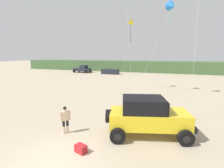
# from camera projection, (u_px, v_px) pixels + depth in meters

# --- Properties ---
(ground_plane) EXTENTS (220.00, 220.00, 0.00)m
(ground_plane) POSITION_uv_depth(u_px,v_px,m) (54.00, 163.00, 7.18)
(ground_plane) COLOR tan
(dune_ridge) EXTENTS (90.00, 8.12, 2.90)m
(dune_ridge) POSITION_uv_depth(u_px,v_px,m) (173.00, 67.00, 44.36)
(dune_ridge) COLOR #426038
(dune_ridge) RESTS_ON ground_plane
(jeep) EXTENTS (5.02, 3.44, 2.26)m
(jeep) POSITION_uv_depth(u_px,v_px,m) (148.00, 116.00, 9.46)
(jeep) COLOR yellow
(jeep) RESTS_ON ground_plane
(person_watching) EXTENTS (0.47, 0.48, 1.67)m
(person_watching) POSITION_uv_depth(u_px,v_px,m) (65.00, 118.00, 9.76)
(person_watching) COLOR #DBB28E
(person_watching) RESTS_ON ground_plane
(cooler_box) EXTENTS (0.64, 0.52, 0.38)m
(cooler_box) POSITION_uv_depth(u_px,v_px,m) (81.00, 149.00, 7.92)
(cooler_box) COLOR #B21E23
(cooler_box) RESTS_ON ground_plane
(distant_pickup) EXTENTS (4.79, 2.88, 1.98)m
(distant_pickup) POSITION_uv_depth(u_px,v_px,m) (83.00, 69.00, 43.54)
(distant_pickup) COLOR #1E232D
(distant_pickup) RESTS_ON ground_plane
(distant_sedan) EXTENTS (4.21, 1.72, 1.20)m
(distant_sedan) POSITION_uv_depth(u_px,v_px,m) (110.00, 72.00, 40.30)
(distant_sedan) COLOR #1E232D
(distant_sedan) RESTS_ON ground_plane
(kite_white_parafoil) EXTENTS (3.65, 5.43, 10.14)m
(kite_white_parafoil) POSITION_uv_depth(u_px,v_px,m) (172.00, 6.00, 16.71)
(kite_white_parafoil) COLOR blue
(kite_white_parafoil) RESTS_ON ground_plane
(kite_yellow_diamond) EXTENTS (1.33, 3.53, 9.13)m
(kite_yellow_diamond) POSITION_uv_depth(u_px,v_px,m) (132.00, 23.00, 20.53)
(kite_yellow_diamond) COLOR yellow
(kite_yellow_diamond) RESTS_ON ground_plane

